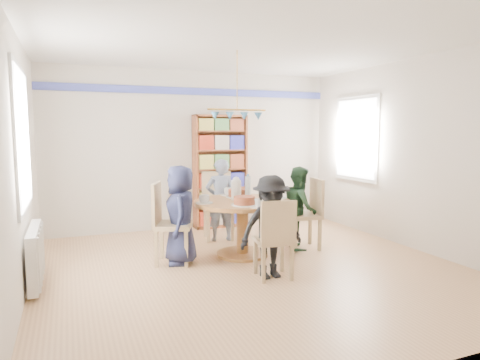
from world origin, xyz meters
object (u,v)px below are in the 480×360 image
person_far (220,200)px  bookshelf (220,172)px  chair_near (275,236)px  radiator (35,255)px  chair_left (166,219)px  person_left (181,215)px  person_right (300,208)px  chair_far (218,202)px  person_near (271,227)px  chair_right (309,210)px  dining_table (242,215)px

person_far → bookshelf: size_ratio=0.64×
chair_near → bookshelf: 2.86m
radiator → chair_left: (1.49, 0.31, 0.22)m
person_left → person_right: (1.75, 0.05, -0.04)m
chair_left → person_left: bearing=-24.9°
chair_far → person_right: bearing=-49.3°
person_far → person_near: 1.80m
chair_left → chair_right: chair_left is taller
dining_table → chair_left: chair_left is taller
chair_right → person_near: size_ratio=0.85×
person_far → bookshelf: bearing=-102.4°
chair_near → person_near: bearing=102.1°
person_far → bookshelf: bookshelf is taller
person_near → bookshelf: bookshelf is taller
radiator → bookshelf: 3.54m
chair_right → bookshelf: bearing=111.8°
person_left → person_near: bearing=54.4°
person_near → bookshelf: bearing=80.7°
dining_table → chair_near: bearing=-90.9°
person_far → radiator: bearing=30.7°
chair_left → person_left: person_left is taller
chair_near → person_near: size_ratio=0.78×
chair_right → person_far: person_far is taller
person_left → bookshelf: bearing=159.5°
radiator → person_right: 3.43m
chair_near → person_right: (0.91, 1.04, 0.08)m
person_far → chair_far: bearing=-88.6°
person_right → chair_near: bearing=159.7°
chair_far → chair_right: bearing=-46.1°
chair_right → bookshelf: size_ratio=0.51×
person_near → dining_table: bearing=85.8°
person_left → person_far: bearing=148.6°
chair_near → person_near: 0.12m
dining_table → chair_near: (-0.02, -1.02, -0.05)m
radiator → bookshelf: size_ratio=0.51×
chair_near → chair_right: bearing=44.1°
chair_right → person_far: bearing=139.9°
person_far → dining_table: bearing=97.3°
dining_table → chair_near: size_ratio=1.41×
chair_right → bookshelf: bookshelf is taller
dining_table → bookshelf: size_ratio=0.67×
radiator → person_near: (2.48, -0.68, 0.24)m
chair_right → chair_near: size_ratio=1.09×
chair_left → chair_near: chair_left is taller
chair_near → bookshelf: size_ratio=0.47×
bookshelf → person_far: bearing=-109.0°
chair_far → person_right: person_right is taller
radiator → chair_near: chair_near is taller
chair_near → person_far: size_ratio=0.73×
chair_right → bookshelf: (-0.72, 1.79, 0.41)m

